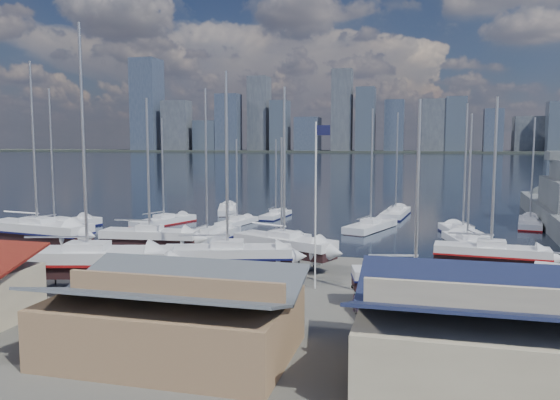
# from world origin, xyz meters

# --- Properties ---
(ground) EXTENTS (1400.00, 1400.00, 0.00)m
(ground) POSITION_xyz_m (0.00, -10.00, 0.00)
(ground) COLOR #605E59
(ground) RESTS_ON ground
(water) EXTENTS (1400.00, 600.00, 0.40)m
(water) POSITION_xyz_m (0.00, 300.00, -0.15)
(water) COLOR #172134
(water) RESTS_ON ground
(far_shore) EXTENTS (1400.00, 80.00, 2.20)m
(far_shore) POSITION_xyz_m (0.00, 560.00, 1.10)
(far_shore) COLOR #2D332D
(far_shore) RESTS_ON ground
(skyline) EXTENTS (639.14, 43.80, 107.69)m
(skyline) POSITION_xyz_m (-7.83, 553.76, 39.09)
(skyline) COLOR #475166
(skyline) RESTS_ON far_shore
(shed_grey) EXTENTS (12.60, 8.40, 4.17)m
(shed_grey) POSITION_xyz_m (0.00, -26.00, 2.15)
(shed_grey) COLOR #8C6B4C
(shed_grey) RESTS_ON ground
(shed_blue) EXTENTS (13.65, 9.45, 4.71)m
(shed_blue) POSITION_xyz_m (16.00, -26.00, 2.42)
(shed_blue) COLOR #BFB293
(shed_blue) RESTS_ON ground
(sailboat_cradle_0) EXTENTS (11.93, 4.89, 18.52)m
(sailboat_cradle_0) POSITION_xyz_m (-24.16, -5.58, 2.20)
(sailboat_cradle_0) COLOR #2D2D33
(sailboat_cradle_0) RESTS_ON ground
(sailboat_cradle_1) EXTENTS (12.48, 6.25, 19.17)m
(sailboat_cradle_1) POSITION_xyz_m (-11.29, -16.52, 2.24)
(sailboat_cradle_1) COLOR #2D2D33
(sailboat_cradle_1) RESTS_ON ground
(sailboat_cradle_2) EXTENTS (9.29, 3.45, 14.91)m
(sailboat_cradle_2) POSITION_xyz_m (-12.45, -4.83, 2.02)
(sailboat_cradle_2) COLOR #2D2D33
(sailboat_cradle_2) RESTS_ON ground
(sailboat_cradle_3) EXTENTS (10.40, 5.48, 16.17)m
(sailboat_cradle_3) POSITION_xyz_m (-2.28, -11.54, 2.08)
(sailboat_cradle_3) COLOR #2D2D33
(sailboat_cradle_3) RESTS_ON ground
(sailboat_cradle_4) EXTENTS (9.75, 6.24, 15.51)m
(sailboat_cradle_4) POSITION_xyz_m (0.80, -5.68, 2.05)
(sailboat_cradle_4) COLOR #2D2D33
(sailboat_cradle_4) RESTS_ON ground
(sailboat_cradle_5) EXTENTS (8.60, 4.06, 13.59)m
(sailboat_cradle_5) POSITION_xyz_m (11.90, -14.44, 1.95)
(sailboat_cradle_5) COLOR #2D2D33
(sailboat_cradle_5) RESTS_ON ground
(sailboat_cradle_6) EXTENTS (8.99, 3.21, 14.37)m
(sailboat_cradle_6) POSITION_xyz_m (17.72, -5.14, 1.99)
(sailboat_cradle_6) COLOR #2D2D33
(sailboat_cradle_6) RESTS_ON ground
(sailboat_moored_0) EXTENTS (6.56, 12.58, 18.12)m
(sailboat_moored_0) POSITION_xyz_m (-31.38, 6.61, 0.31)
(sailboat_moored_0) COLOR black
(sailboat_moored_0) RESTS_ON water
(sailboat_moored_1) EXTENTS (5.76, 10.16, 14.65)m
(sailboat_moored_1) POSITION_xyz_m (-20.63, 14.57, 0.31)
(sailboat_moored_1) COLOR black
(sailboat_moored_1) RESTS_ON water
(sailboat_moored_2) EXTENTS (5.94, 10.56, 15.37)m
(sailboat_moored_2) POSITION_xyz_m (-16.51, 28.20, 0.32)
(sailboat_moored_2) COLOR black
(sailboat_moored_2) RESTS_ON water
(sailboat_moored_3) EXTENTS (4.09, 11.82, 17.36)m
(sailboat_moored_3) POSITION_xyz_m (-10.26, 4.04, 0.31)
(sailboat_moored_3) COLOR black
(sailboat_moored_3) RESTS_ON water
(sailboat_moored_4) EXTENTS (3.67, 8.11, 11.83)m
(sailboat_moored_4) POSITION_xyz_m (-11.10, 16.63, 0.33)
(sailboat_moored_4) COLOR black
(sailboat_moored_4) RESTS_ON water
(sailboat_moored_5) EXTENTS (2.99, 8.11, 11.85)m
(sailboat_moored_5) POSITION_xyz_m (-7.94, 24.69, 0.31)
(sailboat_moored_5) COLOR black
(sailboat_moored_5) RESTS_ON water
(sailboat_moored_6) EXTENTS (5.33, 8.18, 11.91)m
(sailboat_moored_6) POSITION_xyz_m (-2.01, 4.50, 0.31)
(sailboat_moored_6) COLOR black
(sailboat_moored_6) RESTS_ON water
(sailboat_moored_7) EXTENTS (6.11, 10.73, 15.63)m
(sailboat_moored_7) POSITION_xyz_m (6.34, 16.60, 0.32)
(sailboat_moored_7) COLOR black
(sailboat_moored_7) RESTS_ON water
(sailboat_moored_8) EXTENTS (4.18, 10.90, 15.88)m
(sailboat_moored_8) POSITION_xyz_m (8.80, 30.15, 0.31)
(sailboat_moored_8) COLOR black
(sailboat_moored_8) RESTS_ON water
(sailboat_moored_9) EXTENTS (4.86, 9.90, 14.40)m
(sailboat_moored_9) POSITION_xyz_m (17.03, 8.32, 0.32)
(sailboat_moored_9) COLOR black
(sailboat_moored_9) RESTS_ON water
(sailboat_moored_10) EXTENTS (5.24, 11.04, 15.91)m
(sailboat_moored_10) POSITION_xyz_m (17.01, 13.94, 0.31)
(sailboat_moored_10) COLOR black
(sailboat_moored_10) RESTS_ON water
(sailboat_moored_11) EXTENTS (4.41, 10.15, 14.69)m
(sailboat_moored_11) POSITION_xyz_m (26.05, 24.72, 0.31)
(sailboat_moored_11) COLOR black
(sailboat_moored_11) RESTS_ON water
(car_a) EXTENTS (3.70, 5.08, 1.61)m
(car_a) POSITION_xyz_m (-4.59, -21.80, 0.80)
(car_a) COLOR gray
(car_a) RESTS_ON ground
(car_b) EXTENTS (4.63, 2.52, 1.45)m
(car_b) POSITION_xyz_m (-5.92, -19.03, 0.72)
(car_b) COLOR gray
(car_b) RESTS_ON ground
(car_c) EXTENTS (4.87, 6.48, 1.64)m
(car_c) POSITION_xyz_m (-0.27, -20.34, 0.82)
(car_c) COLOR gray
(car_c) RESTS_ON ground
(car_d) EXTENTS (4.11, 5.85, 1.57)m
(car_d) POSITION_xyz_m (9.74, -18.02, 0.79)
(car_d) COLOR gray
(car_d) RESTS_ON ground
(flagpole) EXTENTS (1.09, 0.12, 12.33)m
(flagpole) POSITION_xyz_m (4.76, -11.78, 7.12)
(flagpole) COLOR white
(flagpole) RESTS_ON ground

